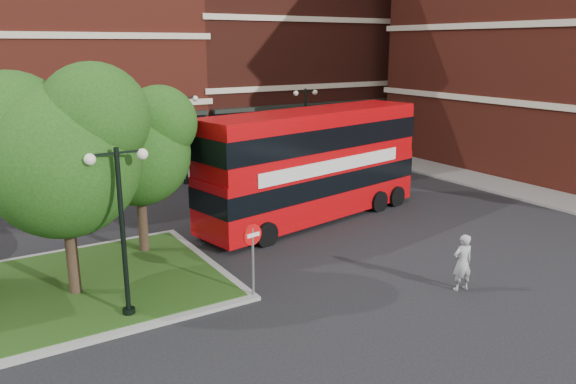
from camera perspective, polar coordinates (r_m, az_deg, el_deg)
ground at (r=19.09m, az=0.58°, el=-8.88°), size 120.00×120.00×0.00m
pavement_far at (r=33.51m, az=-14.66°, el=1.20°), size 44.00×3.00×0.12m
pavement_side at (r=31.74m, az=24.54°, el=-0.43°), size 3.00×28.00×0.12m
terrace_far_right at (r=45.26m, az=-0.66°, el=15.24°), size 18.00×12.00×16.00m
traffic_island at (r=19.38m, az=-25.41°, el=-9.82°), size 12.60×7.60×0.15m
tree_island_west at (r=17.80m, az=-22.44°, el=4.38°), size 5.40×4.71×7.21m
tree_island_east at (r=20.94m, az=-15.33°, el=4.86°), size 4.46×3.90×6.29m
lamp_island at (r=16.20m, az=-16.50°, el=-3.22°), size 1.72×0.36×5.00m
lamp_far_left at (r=31.76m, az=-10.44°, el=5.80°), size 1.72×0.36×5.00m
lamp_far_right at (r=35.42m, az=1.76°, el=6.95°), size 1.72×0.36×5.00m
bus at (r=24.78m, az=2.55°, el=3.52°), size 11.55×4.65×4.30m
woman at (r=18.83m, az=17.30°, el=-6.85°), size 0.76×0.58×1.88m
car_silver at (r=31.84m, az=-22.95°, el=1.12°), size 4.65×2.05×1.56m
car_white at (r=35.24m, az=0.35°, el=3.33°), size 4.07×1.70×1.31m
no_entry_sign at (r=17.21m, az=-3.61°, el=-5.48°), size 0.66×0.17×2.40m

